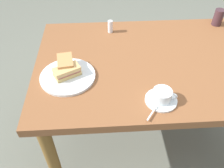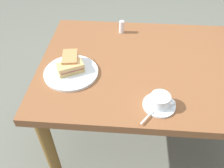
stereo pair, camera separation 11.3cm
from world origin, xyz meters
name	(u,v)px [view 1 (the left image)]	position (x,y,z in m)	size (l,w,h in m)	color
ground_plane	(141,133)	(0.00, 0.00, 0.00)	(6.00, 6.00, 0.00)	slate
dining_table	(151,72)	(0.00, 0.00, 0.63)	(1.31, 0.88, 0.72)	brown
sandwich_plate	(68,76)	(-0.46, -0.12, 0.73)	(0.28, 0.28, 0.01)	white
sandwich_front	(67,72)	(-0.46, -0.12, 0.76)	(0.15, 0.12, 0.05)	tan
sandwich_back	(66,64)	(-0.47, -0.06, 0.76)	(0.09, 0.13, 0.06)	#C07F4D
coffee_saucer	(161,100)	(-0.02, -0.31, 0.72)	(0.15, 0.15, 0.01)	silver
coffee_cup	(162,95)	(-0.02, -0.31, 0.76)	(0.11, 0.09, 0.05)	white
spoon	(154,110)	(-0.07, -0.37, 0.73)	(0.07, 0.09, 0.01)	silver
salt_shaker	(110,27)	(-0.22, 0.31, 0.76)	(0.03, 0.03, 0.08)	silver
drinking_glass	(218,17)	(0.51, 0.36, 0.77)	(0.06, 0.06, 0.11)	#43292F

